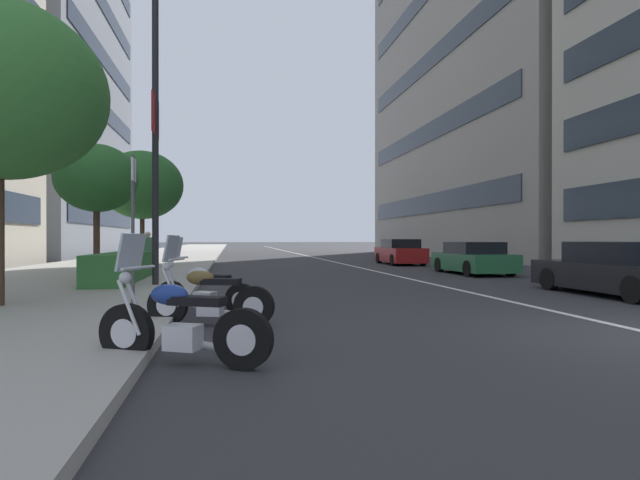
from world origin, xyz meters
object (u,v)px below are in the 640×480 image
Objects in this scene: parking_sign_by_curb at (133,218)px; street_tree_by_lamp_post at (142,185)px; street_tree_near_plaza_corner at (97,178)px; motorcycle_by_sign_pole at (208,299)px; car_far_down_avenue at (473,259)px; motorcycle_under_tarp at (180,326)px; motorcycle_second_in_row at (203,292)px; car_lead_in_lane at (618,271)px; pedestrian_on_plaza at (148,252)px; street_lamp_with_banners at (169,93)px; car_following_behind at (400,252)px.

parking_sign_by_curb is 16.15m from street_tree_by_lamp_post.
street_tree_near_plaza_corner reaches higher than parking_sign_by_curb.
motorcycle_by_sign_pole reaches higher than car_far_down_avenue.
motorcycle_under_tarp is 0.36× the size of street_tree_by_lamp_post.
motorcycle_by_sign_pole is at bearing 126.77° from motorcycle_second_in_row.
car_lead_in_lane is 2.92× the size of pedestrian_on_plaza.
street_lamp_with_banners is at bearing -45.80° from motorcycle_second_in_row.
pedestrian_on_plaza is at bearing -54.66° from motorcycle_under_tarp.
car_following_behind is at bearing 4.00° from car_far_down_avenue.
street_tree_by_lamp_post reaches higher than parking_sign_by_curb.
street_tree_by_lamp_post reaches higher than car_following_behind.
street_lamp_with_banners is (-11.82, 11.01, 4.87)m from car_following_behind.
parking_sign_by_curb reaches higher than motorcycle_second_in_row.
car_lead_in_lane is 0.98× the size of street_tree_near_plaza_corner.
motorcycle_by_sign_pole is at bearing -167.00° from street_tree_by_lamp_post.
street_tree_by_lamp_post is (10.51, 2.49, -1.53)m from street_lamp_with_banners.
street_tree_by_lamp_post reaches higher than motorcycle_second_in_row.
street_tree_by_lamp_post is (6.34, -0.47, 0.45)m from street_tree_near_plaza_corner.
street_lamp_with_banners is at bearing -60.49° from motorcycle_by_sign_pole.
car_following_behind is at bearing -84.44° from street_tree_by_lamp_post.
pedestrian_on_plaza is at bearing 54.78° from car_lead_in_lane.
street_tree_by_lamp_post is 5.76m from pedestrian_on_plaza.
street_tree_near_plaza_corner is 6.37m from street_tree_by_lamp_post.
motorcycle_under_tarp reaches higher than car_far_down_avenue.
street_tree_near_plaza_corner is at bearing 91.03° from car_far_down_avenue.
parking_sign_by_curb is at bearing -162.48° from street_tree_near_plaza_corner.
pedestrian_on_plaza is (10.60, 2.68, 0.49)m from motorcycle_second_in_row.
street_tree_near_plaza_corner reaches higher than car_following_behind.
parking_sign_by_curb is at bearing 130.78° from car_far_down_avenue.
street_lamp_with_banners reaches higher than pedestrian_on_plaza.
car_lead_in_lane is 15.81m from pedestrian_on_plaza.
car_lead_in_lane is 16.48m from street_tree_near_plaza_corner.
motorcycle_by_sign_pole is (2.48, -0.20, -0.00)m from motorcycle_under_tarp.
car_lead_in_lane is at bearing -148.39° from motorcycle_by_sign_pole.
car_following_behind is (16.67, -9.80, 0.23)m from motorcycle_second_in_row.
motorcycle_second_in_row is 10.42m from street_tree_near_plaza_corner.
motorcycle_under_tarp is 0.47× the size of car_far_down_avenue.
car_lead_in_lane is 0.50× the size of street_lamp_with_banners.
pedestrian_on_plaza is at bearing 7.74° from parking_sign_by_curb.
pedestrian_on_plaza is (-4.76, -1.02, -3.09)m from street_tree_by_lamp_post.
parking_sign_by_curb is 0.30× the size of street_lamp_with_banners.
motorcycle_second_in_row reaches higher than car_following_behind.
motorcycle_by_sign_pole is 1.29m from motorcycle_second_in_row.
motorcycle_by_sign_pole is 2.07m from parking_sign_by_curb.
motorcycle_by_sign_pole reaches higher than car_following_behind.
pedestrian_on_plaza reaches higher than motorcycle_under_tarp.
street_tree_near_plaza_corner is (4.17, 2.96, -1.97)m from street_lamp_with_banners.
motorcycle_by_sign_pole is at bearing -122.53° from parking_sign_by_curb.
motorcycle_under_tarp is 0.22× the size of street_lamp_with_banners.
parking_sign_by_curb is at bearing -15.47° from motorcycle_by_sign_pole.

